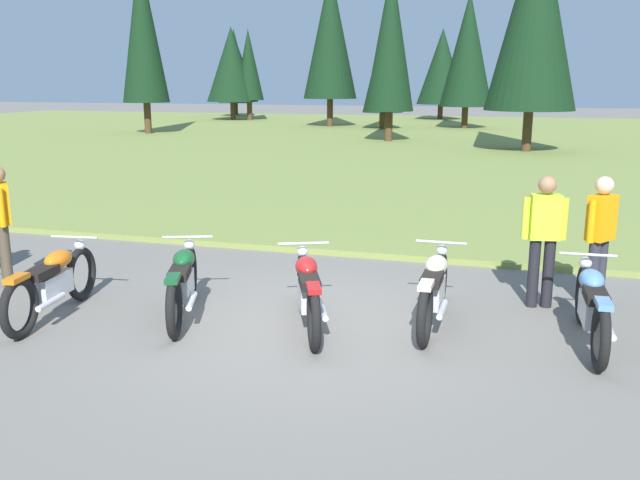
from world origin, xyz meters
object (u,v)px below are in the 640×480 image
object	(u,v)px
rider_in_hivis_vest	(2,219)
motorcycle_orange	(53,282)
motorcycle_sky_blue	(592,306)
motorcycle_cream	(434,289)
motorcycle_red	(308,291)
rider_checking_bike	(600,234)
motorcycle_british_green	(183,282)
rider_with_back_turned	(544,234)

from	to	relation	value
rider_in_hivis_vest	motorcycle_orange	bearing A→B (deg)	-32.04
motorcycle_orange	motorcycle_sky_blue	distance (m)	6.21
motorcycle_orange	motorcycle_cream	distance (m)	4.55
motorcycle_orange	motorcycle_red	bearing A→B (deg)	10.13
motorcycle_red	rider_checking_bike	bearing A→B (deg)	27.49
motorcycle_british_green	motorcycle_cream	xyz separation A→B (m)	(2.93, 0.59, 0.00)
motorcycle_sky_blue	rider_with_back_turned	distance (m)	1.38
motorcycle_sky_blue	rider_with_back_turned	world-z (taller)	rider_with_back_turned
rider_with_back_turned	motorcycle_cream	bearing A→B (deg)	-139.06
rider_with_back_turned	rider_checking_bike	size ratio (longest dim) A/B	1.00
motorcycle_british_green	motorcycle_orange	bearing A→B (deg)	-163.29
rider_in_hivis_vest	motorcycle_cream	bearing A→B (deg)	1.02
motorcycle_red	rider_in_hivis_vest	bearing A→B (deg)	175.11
motorcycle_british_green	rider_in_hivis_vest	distance (m)	3.07
motorcycle_cream	rider_checking_bike	distance (m)	2.28
motorcycle_sky_blue	rider_with_back_turned	bearing A→B (deg)	113.31
motorcycle_sky_blue	rider_checking_bike	size ratio (longest dim) A/B	1.26
motorcycle_orange	motorcycle_cream	bearing A→B (deg)	13.18
motorcycle_orange	rider_in_hivis_vest	world-z (taller)	rider_in_hivis_vest
motorcycle_cream	motorcycle_british_green	bearing A→B (deg)	-168.67
motorcycle_red	motorcycle_sky_blue	world-z (taller)	same
motorcycle_cream	rider_in_hivis_vest	size ratio (longest dim) A/B	1.26
motorcycle_sky_blue	rider_in_hivis_vest	bearing A→B (deg)	179.79
motorcycle_red	rider_checking_bike	world-z (taller)	rider_checking_bike
motorcycle_cream	rider_checking_bike	world-z (taller)	rider_checking_bike
motorcycle_orange	motorcycle_red	xyz separation A→B (m)	(3.04, 0.54, 0.00)
motorcycle_cream	motorcycle_sky_blue	size ratio (longest dim) A/B	1.00
motorcycle_orange	motorcycle_british_green	size ratio (longest dim) A/B	1.04
motorcycle_british_green	motorcycle_red	bearing A→B (deg)	3.50
motorcycle_red	rider_with_back_turned	size ratio (longest dim) A/B	1.18
rider_in_hivis_vest	motorcycle_red	bearing A→B (deg)	-4.89
motorcycle_cream	motorcycle_sky_blue	bearing A→B (deg)	-4.45
motorcycle_red	motorcycle_cream	bearing A→B (deg)	19.60
motorcycle_red	motorcycle_sky_blue	distance (m)	3.12
motorcycle_red	motorcycle_cream	world-z (taller)	same
rider_with_back_turned	rider_in_hivis_vest	distance (m)	7.21
motorcycle_red	rider_with_back_turned	world-z (taller)	rider_with_back_turned
motorcycle_british_green	rider_with_back_turned	distance (m)	4.48
motorcycle_red	motorcycle_sky_blue	size ratio (longest dim) A/B	0.94
motorcycle_red	motorcycle_sky_blue	xyz separation A→B (m)	(3.10, 0.36, 0.00)
motorcycle_british_green	rider_checking_bike	distance (m)	5.15
motorcycle_red	motorcycle_cream	distance (m)	1.47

